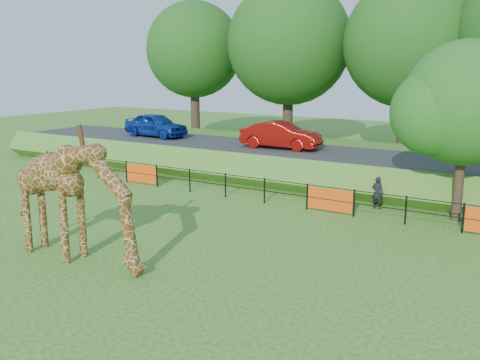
{
  "coord_description": "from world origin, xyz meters",
  "views": [
    {
      "loc": [
        10.85,
        -11.48,
        5.8
      ],
      "look_at": [
        1.52,
        3.56,
        2.0
      ],
      "focal_mm": 40.0,
      "sensor_mm": 36.0,
      "label": 1
    }
  ],
  "objects_px": {
    "visitor": "(377,193)",
    "tree_east": "(468,108)",
    "giraffe": "(75,202)",
    "car_red": "(281,135)",
    "car_blue": "(156,125)"
  },
  "relations": [
    {
      "from": "giraffe",
      "to": "visitor",
      "type": "bearing_deg",
      "value": 62.03
    },
    {
      "from": "car_red",
      "to": "tree_east",
      "type": "bearing_deg",
      "value": -116.74
    },
    {
      "from": "giraffe",
      "to": "visitor",
      "type": "relative_size",
      "value": 3.81
    },
    {
      "from": "visitor",
      "to": "tree_east",
      "type": "relative_size",
      "value": 0.2
    },
    {
      "from": "car_red",
      "to": "giraffe",
      "type": "bearing_deg",
      "value": -179.64
    },
    {
      "from": "car_red",
      "to": "car_blue",
      "type": "bearing_deg",
      "value": 85.6
    },
    {
      "from": "visitor",
      "to": "tree_east",
      "type": "height_order",
      "value": "tree_east"
    },
    {
      "from": "visitor",
      "to": "tree_east",
      "type": "bearing_deg",
      "value": -174.41
    },
    {
      "from": "giraffe",
      "to": "car_blue",
      "type": "bearing_deg",
      "value": 123.51
    },
    {
      "from": "giraffe",
      "to": "car_blue",
      "type": "distance_m",
      "value": 18.08
    },
    {
      "from": "car_blue",
      "to": "car_red",
      "type": "height_order",
      "value": "car_blue"
    },
    {
      "from": "car_blue",
      "to": "car_red",
      "type": "bearing_deg",
      "value": -86.61
    },
    {
      "from": "giraffe",
      "to": "tree_east",
      "type": "relative_size",
      "value": 0.76
    },
    {
      "from": "giraffe",
      "to": "visitor",
      "type": "distance_m",
      "value": 12.21
    },
    {
      "from": "car_blue",
      "to": "tree_east",
      "type": "height_order",
      "value": "tree_east"
    }
  ]
}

